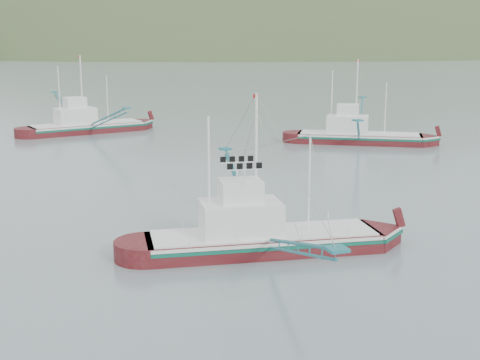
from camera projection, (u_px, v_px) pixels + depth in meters
name	position (u px, v px, depth m)	size (l,w,h in m)	color
ground	(279.00, 262.00, 35.01)	(1200.00, 1200.00, 0.00)	slate
main_boat	(260.00, 224.00, 36.39)	(13.16, 23.03, 9.38)	#480C0F
bg_boat_far	(86.00, 118.00, 81.58)	(14.30, 24.73, 10.14)	#480C0F
bg_boat_right	(359.00, 125.00, 73.45)	(16.57, 22.36, 9.88)	#480C0F
headland_right	(343.00, 52.00, 510.53)	(684.00, 432.00, 306.00)	#394A26
ridge_distant	(45.00, 51.00, 558.90)	(960.00, 400.00, 240.00)	slate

